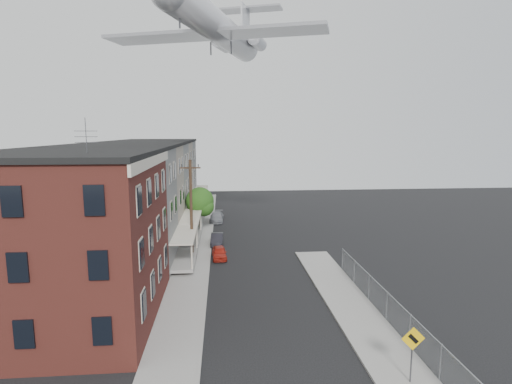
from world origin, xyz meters
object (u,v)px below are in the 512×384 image
(car_far, at_px, (217,217))
(airplane, at_px, (220,29))
(utility_pole, at_px, (191,209))
(car_near, at_px, (219,253))
(warning_sign, at_px, (413,346))
(street_tree, at_px, (201,203))
(car_mid, at_px, (217,239))

(car_far, distance_m, airplane, 22.56)
(utility_pole, height_order, car_near, utility_pole)
(warning_sign, distance_m, airplane, 33.77)
(utility_pole, distance_m, car_near, 4.80)
(street_tree, xyz_separation_m, car_near, (2.10, -9.80, -2.91))
(car_near, bearing_deg, street_tree, 98.85)
(utility_pole, height_order, car_mid, utility_pole)
(utility_pole, bearing_deg, car_near, 2.82)
(airplane, bearing_deg, car_far, 94.90)
(car_near, bearing_deg, warning_sign, -68.60)
(car_near, height_order, car_mid, car_mid)
(warning_sign, relative_size, car_mid, 0.81)
(utility_pole, xyz_separation_m, car_mid, (2.16, 4.62, -4.11))
(street_tree, xyz_separation_m, airplane, (2.38, -2.88, 18.14))
(warning_sign, bearing_deg, airplane, 108.05)
(car_near, bearing_deg, utility_pole, 179.60)
(warning_sign, xyz_separation_m, car_far, (-9.20, 34.29, -1.28))
(street_tree, relative_size, car_mid, 1.50)
(car_far, bearing_deg, warning_sign, -72.48)
(street_tree, relative_size, car_near, 1.65)
(car_mid, bearing_deg, utility_pole, -113.71)
(street_tree, relative_size, car_far, 1.26)
(utility_pole, height_order, car_far, utility_pole)
(warning_sign, relative_size, utility_pole, 0.31)
(warning_sign, height_order, car_far, warning_sign)
(street_tree, bearing_deg, car_near, -77.92)
(car_far, relative_size, airplane, 0.17)
(utility_pole, relative_size, car_near, 2.85)
(warning_sign, bearing_deg, car_far, 105.02)
(warning_sign, bearing_deg, car_near, 114.62)
(car_far, bearing_deg, airplane, -82.60)
(warning_sign, bearing_deg, street_tree, 110.58)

